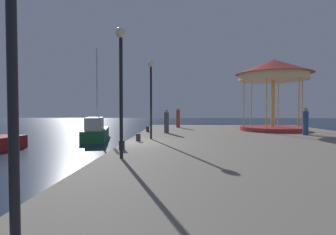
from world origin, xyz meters
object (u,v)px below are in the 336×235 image
(bollard_center, at_px, (148,129))
(person_near_carousel, at_px, (167,122))
(person_by_the_water, at_px, (306,122))
(lamp_post_far_end, at_px, (151,86))
(carousel, at_px, (273,77))
(bollard_south, at_px, (138,137))
(sailboat_green, at_px, (96,131))
(lamp_post_mid_promenade, at_px, (121,70))
(person_far_corner, at_px, (178,118))
(bollard_north, at_px, (122,145))

(bollard_center, distance_m, person_near_carousel, 1.88)
(bollard_center, bearing_deg, person_by_the_water, -11.44)
(lamp_post_far_end, bearing_deg, person_near_carousel, 79.47)
(carousel, distance_m, person_by_the_water, 4.95)
(carousel, height_order, bollard_south, carousel)
(lamp_post_far_end, bearing_deg, sailboat_green, 129.74)
(sailboat_green, bearing_deg, person_near_carousel, -22.41)
(sailboat_green, height_order, person_near_carousel, sailboat_green)
(carousel, xyz_separation_m, lamp_post_mid_promenade, (-9.35, -12.09, -1.14))
(person_by_the_water, bearing_deg, sailboat_green, 166.78)
(person_near_carousel, relative_size, person_by_the_water, 0.95)
(person_by_the_water, bearing_deg, person_far_corner, 140.36)
(bollard_south, bearing_deg, lamp_post_mid_promenade, -88.02)
(carousel, distance_m, bollard_north, 14.68)
(sailboat_green, xyz_separation_m, lamp_post_mid_promenade, (4.72, -12.05, 3.13))
(carousel, relative_size, bollard_south, 14.53)
(lamp_post_far_end, relative_size, person_far_corner, 2.42)
(sailboat_green, bearing_deg, lamp_post_mid_promenade, -68.61)
(lamp_post_far_end, height_order, person_far_corner, lamp_post_far_end)
(person_far_corner, bearing_deg, person_near_carousel, -97.91)
(bollard_south, xyz_separation_m, bollard_center, (-0.19, 5.81, 0.00))
(bollard_center, relative_size, person_near_carousel, 0.24)
(person_by_the_water, bearing_deg, lamp_post_mid_promenade, -140.10)
(bollard_north, xyz_separation_m, bollard_center, (0.03, 8.83, 0.00))
(lamp_post_far_end, xyz_separation_m, bollard_north, (-0.79, -4.04, -2.81))
(bollard_center, bearing_deg, bollard_north, -90.22)
(bollard_north, xyz_separation_m, person_near_carousel, (1.49, 7.80, 0.59))
(carousel, xyz_separation_m, bollard_north, (-9.73, -10.24, -3.97))
(sailboat_green, relative_size, person_far_corner, 4.17)
(lamp_post_mid_promenade, relative_size, person_near_carousel, 2.62)
(lamp_post_far_end, distance_m, bollard_north, 4.98)
(carousel, bearing_deg, bollard_south, -142.81)
(lamp_post_far_end, bearing_deg, bollard_center, 99.01)
(bollard_center, bearing_deg, bollard_south, -88.16)
(bollard_center, distance_m, person_by_the_water, 10.80)
(bollard_south, bearing_deg, lamp_post_far_end, 60.53)
(lamp_post_mid_promenade, height_order, bollard_north, lamp_post_mid_promenade)
(sailboat_green, relative_size, carousel, 1.31)
(lamp_post_far_end, distance_m, person_near_carousel, 4.42)
(bollard_center, bearing_deg, person_near_carousel, -35.29)
(lamp_post_far_end, height_order, bollard_north, lamp_post_far_end)
(lamp_post_mid_promenade, xyz_separation_m, person_by_the_water, (10.22, 8.54, -2.19))
(bollard_north, bearing_deg, person_by_the_water, 32.26)
(bollard_north, distance_m, person_by_the_water, 12.56)
(lamp_post_far_end, bearing_deg, carousel, 34.76)
(carousel, distance_m, bollard_south, 12.59)
(lamp_post_far_end, xyz_separation_m, bollard_south, (-0.57, -1.02, -2.81))
(bollard_center, bearing_deg, lamp_post_far_end, -80.99)
(bollard_south, xyz_separation_m, person_far_corner, (2.08, 10.56, 0.66))
(bollard_south, height_order, person_by_the_water, person_by_the_water)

